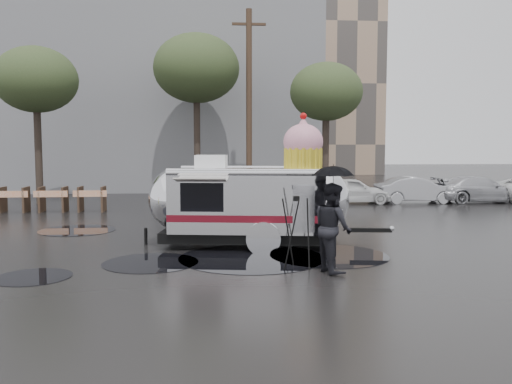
{
  "coord_description": "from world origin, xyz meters",
  "views": [
    {
      "loc": [
        0.74,
        -11.91,
        2.66
      ],
      "look_at": [
        1.88,
        2.18,
        1.42
      ],
      "focal_mm": 38.0,
      "sensor_mm": 36.0,
      "label": 1
    }
  ],
  "objects": [
    {
      "name": "tree_right",
      "position": [
        6.0,
        13.0,
        5.06
      ],
      "size": [
        3.36,
        3.36,
        6.42
      ],
      "color": "#382D26",
      "rests_on": "ground"
    },
    {
      "name": "tree_left",
      "position": [
        -7.0,
        13.0,
        5.48
      ],
      "size": [
        3.64,
        3.64,
        6.95
      ],
      "color": "#382D26",
      "rests_on": "ground"
    },
    {
      "name": "tree_mid",
      "position": [
        0.0,
        15.0,
        6.34
      ],
      "size": [
        4.2,
        4.2,
        8.03
      ],
      "color": "#382D26",
      "rests_on": "ground"
    },
    {
      "name": "barricade_row",
      "position": [
        -5.55,
        9.96,
        0.52
      ],
      "size": [
        4.3,
        0.8,
        1.0
      ],
      "color": "#473323",
      "rests_on": "ground"
    },
    {
      "name": "parked_cars",
      "position": [
        11.78,
        12.0,
        0.72
      ],
      "size": [
        13.2,
        1.9,
        1.5
      ],
      "color": "silver",
      "rests_on": "ground"
    },
    {
      "name": "puddles",
      "position": [
        0.59,
        1.25,
        0.01
      ],
      "size": [
        9.58,
        7.96,
        0.01
      ],
      "color": "black",
      "rests_on": "ground"
    },
    {
      "name": "tripod",
      "position": [
        2.52,
        -0.56,
        0.95
      ],
      "size": [
        0.57,
        0.65,
        1.58
      ],
      "rotation": [
        0.0,
        0.0,
        0.01
      ],
      "color": "black",
      "rests_on": "ground"
    },
    {
      "name": "ground",
      "position": [
        0.0,
        0.0,
        0.0
      ],
      "size": [
        120.0,
        120.0,
        0.0
      ],
      "primitive_type": "plane",
      "color": "black",
      "rests_on": "ground"
    },
    {
      "name": "umbrella_black",
      "position": [
        3.23,
        -0.91,
        1.9
      ],
      "size": [
        1.04,
        1.04,
        2.26
      ],
      "color": "black",
      "rests_on": "ground"
    },
    {
      "name": "grey_building",
      "position": [
        -4.0,
        24.0,
        6.5
      ],
      "size": [
        22.0,
        12.0,
        13.0
      ],
      "primitive_type": "cube",
      "color": "slate",
      "rests_on": "ground"
    },
    {
      "name": "person_right",
      "position": [
        3.23,
        -0.91,
        0.94
      ],
      "size": [
        0.7,
        0.99,
        1.88
      ],
      "primitive_type": "imported",
      "rotation": [
        0.0,
        0.0,
        1.81
      ],
      "color": "black",
      "rests_on": "ground"
    },
    {
      "name": "utility_pole",
      "position": [
        2.5,
        14.0,
        4.62
      ],
      "size": [
        1.6,
        0.28,
        9.0
      ],
      "color": "#473323",
      "rests_on": "ground"
    },
    {
      "name": "airstream_trailer",
      "position": [
        1.76,
        2.17,
        1.25
      ],
      "size": [
        6.55,
        2.77,
        3.55
      ],
      "rotation": [
        0.0,
        0.0,
        -0.14
      ],
      "color": "silver",
      "rests_on": "ground"
    }
  ]
}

